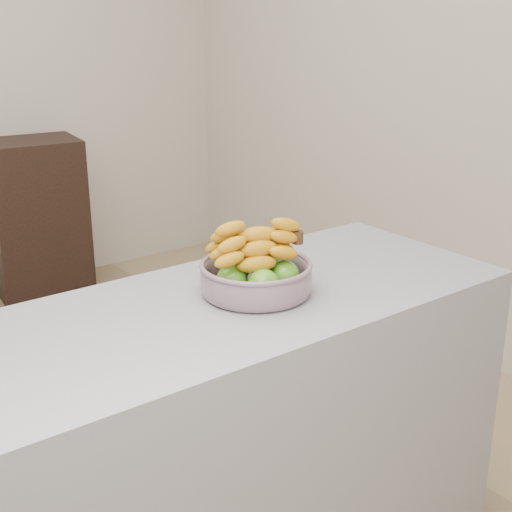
{
  "coord_description": "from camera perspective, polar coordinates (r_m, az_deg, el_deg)",
  "views": [
    {
      "loc": [
        -0.67,
        -2.07,
        1.58
      ],
      "look_at": [
        0.34,
        -0.74,
        1.0
      ],
      "focal_mm": 50.0,
      "sensor_mm": 36.0,
      "label": 1
    }
  ],
  "objects": [
    {
      "name": "fruit_bowl",
      "position": [
        1.78,
        -0.01,
        -1.37
      ],
      "size": [
        0.28,
        0.28,
        0.18
      ],
      "rotation": [
        0.0,
        0.0,
        -0.4
      ],
      "color": "#8895A3",
      "rests_on": "counter"
    },
    {
      "name": "counter",
      "position": [
        1.87,
        -8.81,
        -18.32
      ],
      "size": [
        2.0,
        0.6,
        0.9
      ],
      "primitive_type": "cube",
      "color": "#9C9CA4",
      "rests_on": "ground"
    },
    {
      "name": "cabinet",
      "position": [
        4.23,
        -17.05,
        2.86
      ],
      "size": [
        0.55,
        0.46,
        0.9
      ],
      "primitive_type": "cube",
      "rotation": [
        0.0,
        0.0,
        -0.14
      ],
      "color": "black",
      "rests_on": "ground"
    },
    {
      "name": "ground",
      "position": [
        2.69,
        -16.29,
        -17.75
      ],
      "size": [
        4.0,
        4.0,
        0.0
      ],
      "primitive_type": "plane",
      "color": "tan",
      "rests_on": "ground"
    }
  ]
}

